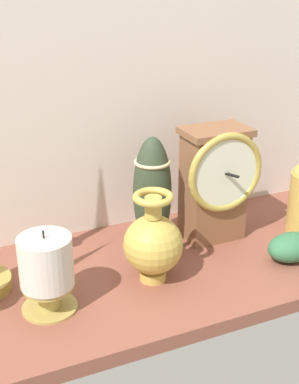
{
  "coord_description": "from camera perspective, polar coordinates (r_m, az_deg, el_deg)",
  "views": [
    {
      "loc": [
        -29.6,
        -70.95,
        47.53
      ],
      "look_at": [
        1.84,
        0.0,
        14.0
      ],
      "focal_mm": 49.37,
      "sensor_mm": 36.0,
      "label": 1
    }
  ],
  "objects": [
    {
      "name": "back_wall",
      "position": [
        0.95,
        -5.7,
        14.19
      ],
      "size": [
        120.0,
        2.0,
        65.0
      ],
      "primitive_type": "cube",
      "color": "silver",
      "rests_on": "ground_plane"
    },
    {
      "name": "mantel_clock",
      "position": [
        0.96,
        7.12,
        1.1
      ],
      "size": [
        14.63,
        10.67,
        21.54
      ],
      "color": "brown",
      "rests_on": "ground_plane"
    },
    {
      "name": "tall_ceramic_vase",
      "position": [
        0.93,
        0.3,
        -0.02
      ],
      "size": [
        6.85,
        6.85,
        20.73
      ],
      "color": "#303D29",
      "rests_on": "ground_plane"
    },
    {
      "name": "brass_vase_bulbous",
      "position": [
        0.84,
        0.39,
        -5.46
      ],
      "size": [
        9.64,
        9.64,
        15.28
      ],
      "color": "gold",
      "rests_on": "ground_plane"
    },
    {
      "name": "pillar_candle_front",
      "position": [
        0.79,
        -11.06,
        -8.22
      ],
      "size": [
        8.32,
        8.32,
        13.13
      ],
      "color": "tan",
      "rests_on": "ground_plane"
    },
    {
      "name": "ivy_sprig",
      "position": [
        0.95,
        15.12,
        -5.77
      ],
      "size": [
        9.05,
        6.34,
        4.94
      ],
      "color": "#326B45",
      "rests_on": "ground_plane"
    },
    {
      "name": "ground_plane",
      "position": [
        0.91,
        -1.07,
        -9.01
      ],
      "size": [
        100.0,
        36.0,
        2.4
      ],
      "primitive_type": "cube",
      "color": "brown"
    }
  ]
}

